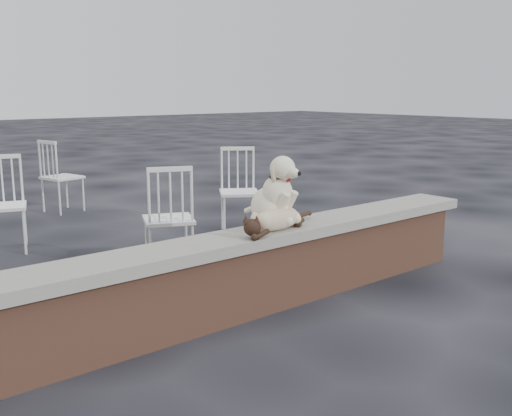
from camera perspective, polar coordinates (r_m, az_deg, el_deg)
ground at (r=3.89m, az=-10.11°, el=-12.55°), size 60.00×60.00×0.00m
brick_wall at (r=3.80m, az=-10.24°, el=-9.10°), size 6.00×0.30×0.50m
capstone at (r=3.71m, az=-10.40°, el=-4.89°), size 6.20×0.40×0.08m
dog at (r=4.32m, az=1.39°, el=1.78°), size 0.44×0.52×0.53m
cat at (r=4.19m, az=1.89°, el=-1.02°), size 1.06×0.45×0.17m
chair_b at (r=6.23m, az=-23.30°, el=0.30°), size 0.71×0.71×0.94m
chair_e at (r=8.05m, az=-18.27°, el=2.97°), size 0.67×0.67×0.94m
chair_c at (r=5.21m, az=-8.49°, el=-0.91°), size 0.74×0.74×0.94m
chair_d at (r=6.52m, az=-1.63°, el=1.68°), size 0.77×0.77×0.94m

